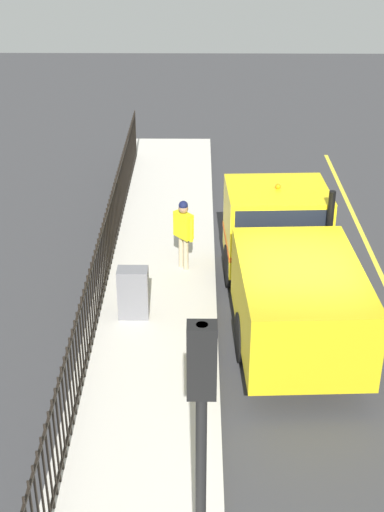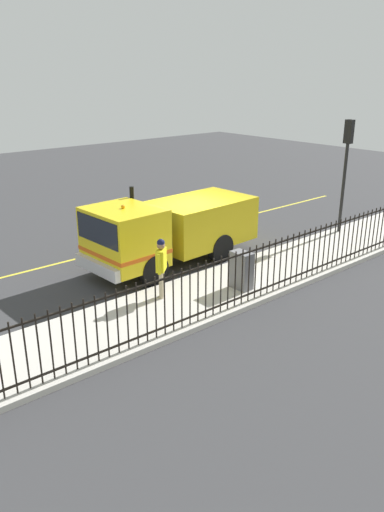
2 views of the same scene
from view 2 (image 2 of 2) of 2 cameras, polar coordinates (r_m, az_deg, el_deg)
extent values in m
plane|color=#38383A|center=(17.33, -0.22, -0.11)|extent=(54.66, 54.66, 0.00)
cube|color=beige|center=(15.41, 6.61, -2.62)|extent=(2.67, 24.85, 0.14)
cube|color=yellow|center=(19.10, -4.85, 1.78)|extent=(0.12, 22.36, 0.01)
cube|color=yellow|center=(15.24, -7.64, 2.19)|extent=(2.29, 1.97, 1.73)
cube|color=black|center=(15.13, -7.71, 3.56)|extent=(2.11, 2.00, 0.76)
cube|color=gold|center=(17.21, 0.92, 4.01)|extent=(2.36, 3.60, 1.47)
cube|color=silver|center=(14.95, -10.66, -1.26)|extent=(2.10, 0.29, 0.36)
cube|color=#DB5914|center=(15.36, -7.58, 0.84)|extent=(2.31, 1.99, 0.12)
cylinder|color=black|center=(14.95, -4.41, -1.58)|extent=(0.34, 0.97, 0.96)
cylinder|color=black|center=(16.44, -8.73, 0.28)|extent=(0.34, 0.97, 0.96)
cylinder|color=black|center=(16.77, 3.24, 0.90)|extent=(0.34, 0.97, 0.96)
cylinder|color=black|center=(18.11, -1.26, 2.40)|extent=(0.34, 0.97, 0.96)
sphere|color=orange|center=(14.99, -7.81, 5.53)|extent=(0.12, 0.12, 0.12)
cylinder|color=black|center=(16.51, -6.71, 4.26)|extent=(0.14, 0.14, 2.08)
cube|color=yellow|center=(13.56, -3.50, -0.43)|extent=(0.48, 0.50, 0.59)
sphere|color=#997051|center=(13.43, -3.54, 1.20)|extent=(0.22, 0.22, 0.22)
sphere|color=#14193F|center=(13.40, -3.54, 1.51)|extent=(0.21, 0.21, 0.21)
cylinder|color=tan|center=(13.75, -3.51, -3.27)|extent=(0.12, 0.12, 0.80)
cylinder|color=tan|center=(13.90, -3.37, -3.00)|extent=(0.12, 0.12, 0.80)
cylinder|color=yellow|center=(13.33, -3.72, -0.95)|extent=(0.09, 0.09, 0.56)
cylinder|color=yellow|center=(13.82, -3.28, -0.16)|extent=(0.09, 0.09, 0.56)
cylinder|color=black|center=(10.25, -19.58, -10.87)|extent=(0.04, 0.04, 1.54)
cylinder|color=black|center=(10.33, -18.24, -10.46)|extent=(0.04, 0.04, 1.54)
cylinder|color=black|center=(10.41, -16.92, -10.06)|extent=(0.04, 0.04, 1.54)
cylinder|color=black|center=(10.49, -15.63, -9.66)|extent=(0.04, 0.04, 1.54)
cylinder|color=black|center=(10.58, -14.37, -9.26)|extent=(0.04, 0.04, 1.54)
cylinder|color=black|center=(10.68, -13.13, -8.86)|extent=(0.04, 0.04, 1.54)
cylinder|color=black|center=(10.78, -11.91, -8.47)|extent=(0.04, 0.04, 1.54)
cylinder|color=black|center=(10.89, -10.72, -8.08)|extent=(0.04, 0.04, 1.54)
cylinder|color=black|center=(11.00, -9.56, -7.69)|extent=(0.04, 0.04, 1.54)
cylinder|color=black|center=(11.11, -8.42, -7.31)|extent=(0.04, 0.04, 1.54)
cylinder|color=black|center=(11.23, -7.30, -6.94)|extent=(0.04, 0.04, 1.54)
cylinder|color=black|center=(11.36, -6.22, -6.57)|extent=(0.04, 0.04, 1.54)
cylinder|color=black|center=(11.49, -5.16, -6.20)|extent=(0.04, 0.04, 1.54)
cylinder|color=black|center=(11.62, -4.12, -5.85)|extent=(0.04, 0.04, 1.54)
cylinder|color=black|center=(11.76, -3.11, -5.50)|extent=(0.04, 0.04, 1.54)
cylinder|color=black|center=(11.90, -2.13, -5.15)|extent=(0.04, 0.04, 1.54)
cylinder|color=black|center=(12.05, -1.17, -4.81)|extent=(0.04, 0.04, 1.54)
cylinder|color=black|center=(12.20, -0.23, -4.48)|extent=(0.04, 0.04, 1.54)
cylinder|color=black|center=(12.35, 0.68, -4.16)|extent=(0.04, 0.04, 1.54)
cylinder|color=black|center=(12.51, 1.57, -3.84)|extent=(0.04, 0.04, 1.54)
cylinder|color=black|center=(12.67, 2.44, -3.53)|extent=(0.04, 0.04, 1.54)
cylinder|color=black|center=(12.83, 3.28, -3.23)|extent=(0.04, 0.04, 1.54)
cylinder|color=black|center=(13.00, 4.11, -2.93)|extent=(0.04, 0.04, 1.54)
cylinder|color=black|center=(13.17, 4.91, -2.64)|extent=(0.04, 0.04, 1.54)
cylinder|color=black|center=(13.34, 5.69, -2.36)|extent=(0.04, 0.04, 1.54)
cylinder|color=black|center=(13.52, 6.45, -2.09)|extent=(0.04, 0.04, 1.54)
cylinder|color=black|center=(13.69, 7.19, -1.82)|extent=(0.04, 0.04, 1.54)
cylinder|color=black|center=(13.87, 7.91, -1.56)|extent=(0.04, 0.04, 1.54)
cylinder|color=black|center=(14.05, 8.61, -1.30)|extent=(0.04, 0.04, 1.54)
cylinder|color=black|center=(14.24, 9.29, -1.05)|extent=(0.04, 0.04, 1.54)
cylinder|color=black|center=(14.43, 9.96, -0.81)|extent=(0.04, 0.04, 1.54)
cylinder|color=black|center=(14.61, 10.61, -0.57)|extent=(0.04, 0.04, 1.54)
cylinder|color=black|center=(14.81, 11.24, -0.34)|extent=(0.04, 0.04, 1.54)
cylinder|color=black|center=(15.00, 11.85, -0.12)|extent=(0.04, 0.04, 1.54)
cylinder|color=black|center=(15.19, 12.45, 0.10)|extent=(0.04, 0.04, 1.54)
cylinder|color=black|center=(15.39, 13.04, 0.31)|extent=(0.04, 0.04, 1.54)
cylinder|color=black|center=(15.59, 13.61, 0.52)|extent=(0.04, 0.04, 1.54)
cylinder|color=black|center=(15.79, 14.16, 0.72)|extent=(0.04, 0.04, 1.54)
cylinder|color=black|center=(15.99, 14.71, 0.92)|extent=(0.04, 0.04, 1.54)
cylinder|color=black|center=(16.20, 15.23, 1.11)|extent=(0.04, 0.04, 1.54)
cylinder|color=black|center=(16.40, 15.75, 1.30)|extent=(0.04, 0.04, 1.54)
cylinder|color=black|center=(16.61, 16.25, 1.48)|extent=(0.04, 0.04, 1.54)
cylinder|color=black|center=(16.81, 16.74, 1.66)|extent=(0.04, 0.04, 1.54)
cylinder|color=black|center=(17.02, 17.22, 1.83)|extent=(0.04, 0.04, 1.54)
cylinder|color=black|center=(17.23, 17.69, 2.00)|extent=(0.04, 0.04, 1.54)
cylinder|color=black|center=(17.45, 18.14, 2.17)|extent=(0.04, 0.04, 1.54)
cylinder|color=black|center=(17.66, 18.59, 2.33)|extent=(0.04, 0.04, 1.54)
cylinder|color=black|center=(17.87, 19.02, 2.49)|extent=(0.04, 0.04, 1.54)
cylinder|color=black|center=(18.09, 19.45, 2.64)|extent=(0.04, 0.04, 1.54)
cylinder|color=black|center=(18.30, 19.86, 2.79)|extent=(0.04, 0.04, 1.54)
cylinder|color=black|center=(18.52, 20.26, 2.94)|extent=(0.04, 0.04, 1.54)
cylinder|color=black|center=(18.74, 20.66, 3.08)|extent=(0.04, 0.04, 1.54)
cube|color=black|center=(14.21, 10.11, 1.62)|extent=(0.04, 21.12, 0.04)
cube|color=black|center=(14.64, 9.82, -2.95)|extent=(0.04, 21.12, 0.04)
cylinder|color=black|center=(20.00, 16.83, 8.50)|extent=(0.12, 0.12, 4.22)
cube|color=black|center=(19.76, 17.33, 13.28)|extent=(0.30, 0.21, 0.85)
sphere|color=red|center=(19.73, 17.41, 14.02)|extent=(0.16, 0.16, 0.16)
sphere|color=yellow|center=(19.76, 17.33, 13.28)|extent=(0.16, 0.16, 0.16)
sphere|color=green|center=(19.78, 17.25, 12.55)|extent=(0.16, 0.16, 0.16)
cube|color=slate|center=(14.39, 5.62, -1.62)|extent=(0.62, 0.40, 1.09)
cone|color=orange|center=(19.81, 0.22, 3.42)|extent=(0.42, 0.42, 0.60)
camera|label=1|loc=(24.84, 26.46, 23.16)|focal=50.60mm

